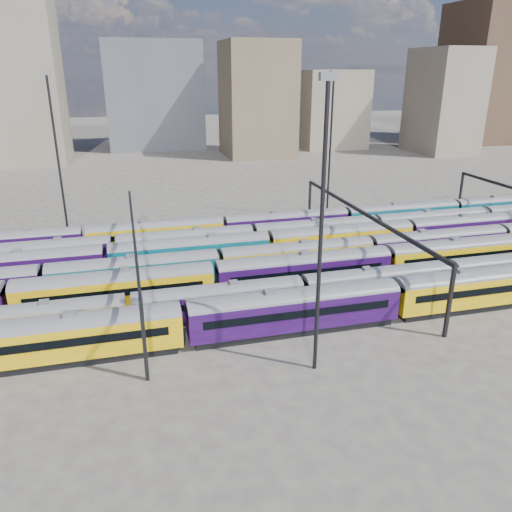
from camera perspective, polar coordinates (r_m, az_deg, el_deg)
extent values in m
plane|color=#443E39|center=(67.26, 3.98, -2.04)|extent=(500.00, 500.00, 0.00)
cube|color=black|center=(51.10, -21.12, -10.80)|extent=(21.11, 2.74, 0.78)
cube|color=#BA8D07|center=(50.14, -21.41, -8.84)|extent=(22.22, 3.22, 3.22)
cylinder|color=#4C4C51|center=(49.40, -21.65, -7.21)|extent=(22.22, 3.22, 3.22)
cube|color=black|center=(48.53, -21.65, -9.36)|extent=(19.56, 0.06, 0.83)
cube|color=black|center=(51.39, -21.29, -7.59)|extent=(19.56, 0.06, 0.83)
cube|color=slate|center=(49.03, -21.78, -6.31)|extent=(1.11, 1.00, 0.39)
cube|color=black|center=(52.93, 4.37, -8.19)|extent=(21.11, 2.74, 0.78)
cube|color=#1C0632|center=(52.00, 4.43, -6.26)|extent=(22.22, 3.22, 3.22)
cylinder|color=#4C4C51|center=(51.29, 4.48, -4.66)|extent=(22.22, 3.22, 3.22)
cube|color=black|center=(50.46, 5.05, -6.67)|extent=(19.56, 0.06, 0.83)
cube|color=black|center=(53.21, 3.88, -5.13)|extent=(19.56, 0.06, 0.83)
cube|color=slate|center=(50.93, 4.51, -3.78)|extent=(1.11, 1.00, 0.39)
cube|color=black|center=(63.51, 24.34, -4.98)|extent=(21.11, 2.74, 0.78)
cube|color=#BA8D07|center=(62.74, 24.60, -3.32)|extent=(22.22, 3.22, 3.22)
cylinder|color=#4C4C51|center=(62.15, 24.82, -1.96)|extent=(22.22, 3.22, 3.22)
cube|color=black|center=(61.46, 25.58, -3.57)|extent=(19.56, 0.06, 0.83)
cube|color=black|center=(63.74, 23.76, -2.45)|extent=(19.56, 0.06, 0.83)
cube|color=slate|center=(61.86, 24.94, -1.23)|extent=(1.11, 1.00, 0.39)
cube|color=black|center=(56.01, -24.11, -8.46)|extent=(17.68, 2.29, 0.65)
cube|color=#BA8D07|center=(55.27, -24.36, -6.93)|extent=(18.62, 2.70, 2.70)
cylinder|color=#4C4C51|center=(54.70, -24.57, -5.67)|extent=(18.62, 2.70, 2.70)
cube|color=black|center=(53.93, -24.62, -7.28)|extent=(16.38, 0.06, 0.70)
cube|color=black|center=(56.35, -24.21, -6.01)|extent=(16.38, 0.06, 0.70)
cube|color=slate|center=(54.41, -24.68, -4.99)|extent=(0.93, 0.84, 0.33)
cube|color=black|center=(55.66, -4.20, -6.73)|extent=(17.68, 2.29, 0.65)
cube|color=#1C0632|center=(54.91, -4.24, -5.18)|extent=(18.62, 2.70, 2.70)
cylinder|color=#4C4C51|center=(54.34, -4.28, -3.90)|extent=(18.62, 2.70, 2.70)
cube|color=black|center=(53.56, -3.98, -5.49)|extent=(16.38, 0.06, 0.70)
cube|color=black|center=(55.99, -4.51, -4.29)|extent=(16.38, 0.06, 0.70)
cube|color=slate|center=(54.05, -4.30, -3.20)|extent=(0.93, 0.84, 0.33)
cube|color=black|center=(61.62, 13.70, -4.48)|extent=(17.68, 2.29, 0.65)
cube|color=#053E4C|center=(60.94, 13.83, -3.05)|extent=(18.62, 2.70, 2.70)
cylinder|color=#4C4C51|center=(60.43, 13.93, -1.88)|extent=(18.62, 2.70, 2.70)
cube|color=black|center=(59.73, 14.46, -3.27)|extent=(16.38, 0.06, 0.70)
cube|color=black|center=(61.92, 13.27, -2.29)|extent=(16.38, 0.06, 0.70)
cube|color=slate|center=(60.16, 13.99, -1.25)|extent=(0.93, 0.84, 0.33)
cube|color=black|center=(72.60, 26.85, -0.60)|extent=(16.38, 0.06, 0.70)
cube|color=black|center=(59.49, -15.50, -5.54)|extent=(20.81, 2.70, 0.77)
cube|color=#BA8D07|center=(58.67, -15.69, -3.80)|extent=(21.91, 3.18, 3.18)
cylinder|color=#4C4C51|center=(58.06, -15.84, -2.37)|extent=(21.91, 3.18, 3.18)
cube|color=black|center=(57.05, -15.72, -4.10)|extent=(19.28, 0.06, 0.82)
cube|color=black|center=(60.00, -15.72, -2.85)|extent=(19.28, 0.06, 0.82)
cube|color=slate|center=(57.74, -15.92, -1.60)|extent=(1.10, 0.99, 0.38)
cube|color=black|center=(62.79, 5.44, -3.41)|extent=(20.81, 2.70, 0.77)
cube|color=#1C0632|center=(62.01, 5.51, -1.74)|extent=(21.91, 3.18, 3.18)
cylinder|color=#4C4C51|center=(61.43, 5.56, -0.37)|extent=(21.91, 3.18, 3.18)
cube|color=black|center=(60.48, 6.03, -1.97)|extent=(19.28, 0.06, 0.82)
cube|color=black|center=(63.27, 5.02, -0.89)|extent=(19.28, 0.06, 0.82)
cube|color=slate|center=(61.13, 5.58, 0.37)|extent=(1.10, 0.99, 0.38)
cube|color=black|center=(73.20, 22.26, -1.35)|extent=(20.81, 2.70, 0.77)
cube|color=#BA8D07|center=(72.54, 22.47, 0.09)|extent=(21.91, 3.18, 3.18)
cylinder|color=#4C4C51|center=(72.04, 22.64, 1.28)|extent=(21.91, 3.18, 3.18)
cube|color=black|center=(71.24, 23.26, -0.06)|extent=(19.28, 0.06, 0.82)
cube|color=black|center=(73.62, 21.78, 0.80)|extent=(19.28, 0.06, 0.82)
cube|color=slate|center=(71.79, 22.73, 1.91)|extent=(1.10, 0.99, 0.38)
cube|color=black|center=(64.01, -13.53, -3.46)|extent=(19.53, 2.53, 0.72)
cube|color=#053E4C|center=(63.30, -13.67, -1.93)|extent=(20.55, 2.98, 2.98)
cylinder|color=#4C4C51|center=(62.75, -13.78, -0.67)|extent=(20.55, 2.98, 2.98)
cube|color=black|center=(61.76, -13.65, -2.14)|extent=(18.09, 0.06, 0.77)
cube|color=black|center=(64.57, -13.74, -1.14)|extent=(18.09, 0.06, 0.77)
cube|color=slate|center=(62.48, -13.84, 0.01)|extent=(1.03, 0.92, 0.36)
cube|color=black|center=(67.39, 4.70, -1.68)|extent=(19.53, 2.53, 0.72)
cube|color=#BA8D07|center=(66.71, 4.74, -0.21)|extent=(20.55, 2.98, 2.98)
cylinder|color=#4C4C51|center=(66.20, 4.78, 1.00)|extent=(20.55, 2.98, 2.98)
cube|color=black|center=(65.26, 5.19, -0.37)|extent=(18.09, 0.06, 0.77)
cube|color=black|center=(67.92, 4.33, 0.51)|extent=(18.09, 0.06, 0.77)
cube|color=slate|center=(65.94, 4.80, 1.65)|extent=(1.03, 0.92, 0.36)
cube|color=black|center=(76.68, 19.80, -0.07)|extent=(19.53, 2.53, 0.72)
cube|color=#1C0632|center=(76.09, 19.97, 1.23)|extent=(20.55, 2.98, 2.98)
cylinder|color=#4C4C51|center=(75.64, 20.10, 2.30)|extent=(20.55, 2.98, 2.98)
cube|color=black|center=(74.82, 20.63, 1.12)|extent=(18.09, 0.06, 0.77)
cube|color=black|center=(77.15, 19.39, 1.85)|extent=(18.09, 0.06, 0.77)
cube|color=slate|center=(75.41, 20.18, 2.87)|extent=(1.03, 0.92, 0.36)
cube|color=black|center=(70.16, -25.60, -2.81)|extent=(20.40, 2.65, 0.75)
cube|color=#1C0632|center=(69.48, -25.84, -1.34)|extent=(21.47, 3.11, 3.11)
cylinder|color=#4C4C51|center=(68.97, -26.04, -0.14)|extent=(21.47, 3.11, 3.11)
cube|color=black|center=(67.91, -26.11, -1.53)|extent=(18.89, 0.06, 0.81)
cube|color=black|center=(70.80, -25.67, -0.60)|extent=(18.89, 0.06, 0.81)
cube|color=slate|center=(68.71, -26.14, 0.50)|extent=(1.07, 0.97, 0.38)
cube|color=black|center=(69.02, -7.43, -1.22)|extent=(20.40, 2.65, 0.75)
cube|color=#053E4C|center=(68.33, -7.50, 0.28)|extent=(21.47, 3.11, 3.11)
cylinder|color=#4C4C51|center=(67.81, -7.56, 1.52)|extent=(21.47, 3.11, 3.11)
cube|color=black|center=(66.74, -7.34, 0.13)|extent=(18.89, 0.06, 0.81)
cube|color=black|center=(69.68, -7.69, 1.00)|extent=(18.89, 0.06, 0.81)
cube|color=slate|center=(67.55, -7.59, 2.18)|extent=(1.07, 0.97, 0.38)
cube|color=black|center=(74.70, 9.58, 0.38)|extent=(20.40, 2.65, 0.75)
cube|color=#BA8D07|center=(74.07, 9.67, 1.78)|extent=(21.47, 3.11, 3.11)
cylinder|color=#4C4C51|center=(73.59, 9.74, 2.93)|extent=(21.47, 3.11, 3.11)
cube|color=black|center=(72.60, 10.18, 1.67)|extent=(18.89, 0.06, 0.81)
cube|color=black|center=(75.31, 9.20, 2.43)|extent=(18.89, 0.06, 0.81)
cube|color=slate|center=(73.35, 9.78, 3.55)|extent=(1.07, 0.97, 0.38)
cube|color=black|center=(85.86, 23.18, 1.64)|extent=(20.40, 2.65, 0.75)
cube|color=#1C0632|center=(85.31, 23.36, 2.87)|extent=(21.47, 3.11, 3.11)
cylinder|color=#4C4C51|center=(84.89, 23.51, 3.87)|extent=(21.47, 3.11, 3.11)
cube|color=black|center=(84.03, 24.03, 2.78)|extent=(18.89, 0.06, 0.81)
cube|color=black|center=(86.39, 22.77, 3.42)|extent=(18.89, 0.06, 0.81)
cube|color=slate|center=(84.68, 23.59, 4.40)|extent=(1.07, 0.97, 0.38)
cube|color=black|center=(74.40, -23.56, -1.23)|extent=(18.60, 2.41, 0.69)
cube|color=#1C0632|center=(73.81, -23.75, 0.04)|extent=(19.58, 2.84, 2.84)
cylinder|color=#4C4C51|center=(73.37, -23.91, 1.07)|extent=(19.58, 2.84, 2.84)
cube|color=black|center=(72.36, -23.94, -0.10)|extent=(17.23, 0.06, 0.73)
cube|color=black|center=(75.05, -23.64, 0.65)|extent=(17.23, 0.06, 0.73)
cube|color=slate|center=(73.14, -23.99, 1.63)|extent=(0.98, 0.88, 0.34)
cube|color=black|center=(73.67, -7.96, 0.15)|extent=(18.60, 2.41, 0.69)
cube|color=#053E4C|center=(73.08, -8.03, 1.45)|extent=(19.58, 2.84, 2.84)
cylinder|color=#4C4C51|center=(72.63, -8.09, 2.50)|extent=(19.58, 2.84, 2.84)
cube|color=black|center=(71.62, -7.90, 1.34)|extent=(17.23, 0.06, 0.73)
cube|color=black|center=(74.33, -8.18, 2.05)|extent=(17.23, 0.06, 0.73)
cube|color=slate|center=(72.41, -8.12, 3.07)|extent=(0.98, 0.88, 0.34)
cube|color=black|center=(78.33, 6.83, 1.46)|extent=(18.60, 2.41, 0.69)
cube|color=#BA8D07|center=(77.77, 6.89, 2.68)|extent=(19.58, 2.84, 2.84)
cylinder|color=#4C4C51|center=(77.35, 6.93, 3.69)|extent=(19.58, 2.84, 2.84)
cube|color=black|center=(76.40, 7.29, 2.60)|extent=(17.23, 0.06, 0.73)
cube|color=black|center=(78.95, 6.52, 3.23)|extent=(17.23, 0.06, 0.73)
cube|color=slate|center=(77.14, 6.95, 4.22)|extent=(0.98, 0.88, 0.34)
cube|color=black|center=(87.51, 19.26, 2.48)|extent=(18.60, 2.41, 0.69)
cube|color=#1C0632|center=(87.01, 19.39, 3.59)|extent=(19.58, 2.84, 2.84)
cylinder|color=#4C4C51|center=(86.63, 19.50, 4.48)|extent=(19.58, 2.84, 2.84)
cube|color=black|center=(85.78, 19.94, 3.52)|extent=(17.23, 0.06, 0.73)
cube|color=black|center=(88.06, 18.91, 4.07)|extent=(17.23, 0.06, 0.73)
cube|color=slate|center=(86.44, 19.56, 4.96)|extent=(0.98, 0.88, 0.34)
cube|color=black|center=(79.88, -26.25, -0.21)|extent=(19.20, 2.49, 0.71)
cube|color=#1C0632|center=(79.32, -26.45, 1.02)|extent=(20.22, 2.93, 2.93)
cylinder|color=#4C4C51|center=(78.89, -26.62, 2.02)|extent=(20.22, 2.93, 2.93)
cube|color=black|center=(77.83, -26.69, 0.91)|extent=(17.79, 0.06, 0.76)
cube|color=black|center=(80.60, -26.31, 1.60)|extent=(17.79, 0.06, 0.76)
cube|color=slate|center=(78.68, -26.71, 2.56)|extent=(1.01, 0.91, 0.35)
cube|color=black|center=(78.08, -11.22, 1.15)|extent=(19.20, 2.49, 0.71)
cube|color=#BA8D07|center=(77.51, -11.31, 2.42)|extent=(20.22, 2.93, 2.93)
cylinder|color=#4C4C51|center=(77.07, -11.39, 3.45)|extent=(20.22, 2.93, 2.93)
cube|color=black|center=(75.99, -11.25, 2.33)|extent=(17.79, 0.06, 0.76)
cube|color=black|center=(78.82, -11.41, 2.98)|extent=(17.79, 0.06, 0.76)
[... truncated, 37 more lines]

